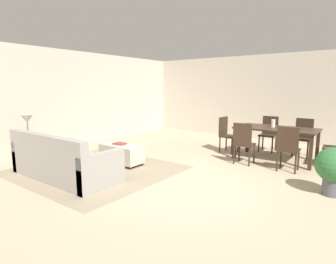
{
  "coord_description": "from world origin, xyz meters",
  "views": [
    {
      "loc": [
        2.52,
        -4.05,
        1.68
      ],
      "look_at": [
        -1.24,
        1.0,
        0.66
      ],
      "focal_mm": 29.7,
      "sensor_mm": 36.0,
      "label": 1
    }
  ],
  "objects_px": {
    "potted_plant": "(334,167)",
    "book_on_ottoman": "(120,144)",
    "side_table": "(29,144)",
    "dining_chair_near_left": "(243,141)",
    "dining_chair_far_right": "(303,135)",
    "couch": "(63,163)",
    "dining_chair_near_right": "(288,146)",
    "vase_centerpiece": "(273,123)",
    "table_lamp": "(27,120)",
    "dining_table": "(276,131)",
    "dining_chair_far_left": "(269,132)",
    "dining_chair_head_west": "(226,133)",
    "ottoman_table": "(121,153)"
  },
  "relations": [
    {
      "from": "dining_chair_near_right",
      "to": "dining_chair_head_west",
      "type": "height_order",
      "value": "same"
    },
    {
      "from": "table_lamp",
      "to": "vase_centerpiece",
      "type": "height_order",
      "value": "table_lamp"
    },
    {
      "from": "dining_chair_near_right",
      "to": "couch",
      "type": "bearing_deg",
      "value": -138.46
    },
    {
      "from": "table_lamp",
      "to": "dining_table",
      "type": "xyz_separation_m",
      "value": [
        4.22,
        3.59,
        -0.31
      ]
    },
    {
      "from": "dining_table",
      "to": "dining_chair_far_left",
      "type": "height_order",
      "value": "dining_chair_far_left"
    },
    {
      "from": "dining_chair_near_left",
      "to": "dining_chair_far_left",
      "type": "xyz_separation_m",
      "value": [
        0.04,
        1.66,
        0.0
      ]
    },
    {
      "from": "dining_chair_far_right",
      "to": "dining_chair_near_right",
      "type": "bearing_deg",
      "value": -88.43
    },
    {
      "from": "dining_chair_far_right",
      "to": "vase_centerpiece",
      "type": "relative_size",
      "value": 5.07
    },
    {
      "from": "side_table",
      "to": "book_on_ottoman",
      "type": "distance_m",
      "value": 1.98
    },
    {
      "from": "side_table",
      "to": "table_lamp",
      "type": "height_order",
      "value": "table_lamp"
    },
    {
      "from": "ottoman_table",
      "to": "potted_plant",
      "type": "xyz_separation_m",
      "value": [
        3.95,
        0.72,
        0.21
      ]
    },
    {
      "from": "couch",
      "to": "dining_chair_near_right",
      "type": "bearing_deg",
      "value": 41.54
    },
    {
      "from": "table_lamp",
      "to": "vase_centerpiece",
      "type": "xyz_separation_m",
      "value": [
        4.14,
        3.62,
        -0.13
      ]
    },
    {
      "from": "dining_chair_near_left",
      "to": "dining_chair_head_west",
      "type": "xyz_separation_m",
      "value": [
        -0.8,
        0.84,
        0.0
      ]
    },
    {
      "from": "dining_chair_near_left",
      "to": "potted_plant",
      "type": "height_order",
      "value": "dining_chair_near_left"
    },
    {
      "from": "ottoman_table",
      "to": "side_table",
      "type": "height_order",
      "value": "side_table"
    },
    {
      "from": "couch",
      "to": "book_on_ottoman",
      "type": "distance_m",
      "value": 1.34
    },
    {
      "from": "dining_chair_far_right",
      "to": "dining_chair_far_left",
      "type": "bearing_deg",
      "value": 177.39
    },
    {
      "from": "dining_chair_near_right",
      "to": "potted_plant",
      "type": "bearing_deg",
      "value": -44.7
    },
    {
      "from": "dining_chair_near_right",
      "to": "dining_chair_head_west",
      "type": "distance_m",
      "value": 1.91
    },
    {
      "from": "dining_chair_near_left",
      "to": "dining_chair_far_right",
      "type": "relative_size",
      "value": 1.0
    },
    {
      "from": "table_lamp",
      "to": "dining_chair_near_right",
      "type": "relative_size",
      "value": 0.57
    },
    {
      "from": "potted_plant",
      "to": "dining_chair_near_left",
      "type": "bearing_deg",
      "value": 154.23
    },
    {
      "from": "vase_centerpiece",
      "to": "dining_table",
      "type": "bearing_deg",
      "value": -21.13
    },
    {
      "from": "table_lamp",
      "to": "potted_plant",
      "type": "relative_size",
      "value": 0.68
    },
    {
      "from": "dining_table",
      "to": "dining_chair_far_left",
      "type": "distance_m",
      "value": 0.97
    },
    {
      "from": "side_table",
      "to": "dining_chair_head_west",
      "type": "relative_size",
      "value": 0.62
    },
    {
      "from": "couch",
      "to": "ottoman_table",
      "type": "xyz_separation_m",
      "value": [
        0.21,
        1.3,
        -0.04
      ]
    },
    {
      "from": "vase_centerpiece",
      "to": "dining_chair_far_right",
      "type": "bearing_deg",
      "value": 57.4
    },
    {
      "from": "dining_chair_head_west",
      "to": "book_on_ottoman",
      "type": "distance_m",
      "value": 2.8
    },
    {
      "from": "dining_chair_near_left",
      "to": "vase_centerpiece",
      "type": "height_order",
      "value": "vase_centerpiece"
    },
    {
      "from": "table_lamp",
      "to": "dining_chair_near_left",
      "type": "relative_size",
      "value": 0.57
    },
    {
      "from": "couch",
      "to": "table_lamp",
      "type": "relative_size",
      "value": 4.28
    },
    {
      "from": "side_table",
      "to": "dining_table",
      "type": "bearing_deg",
      "value": 40.38
    },
    {
      "from": "dining_chair_far_left",
      "to": "book_on_ottoman",
      "type": "relative_size",
      "value": 3.54
    },
    {
      "from": "couch",
      "to": "dining_chair_near_right",
      "type": "distance_m",
      "value": 4.37
    },
    {
      "from": "dining_chair_far_left",
      "to": "potted_plant",
      "type": "bearing_deg",
      "value": -55.15
    },
    {
      "from": "table_lamp",
      "to": "book_on_ottoman",
      "type": "height_order",
      "value": "table_lamp"
    },
    {
      "from": "dining_chair_near_left",
      "to": "dining_chair_far_right",
      "type": "distance_m",
      "value": 1.85
    },
    {
      "from": "potted_plant",
      "to": "book_on_ottoman",
      "type": "bearing_deg",
      "value": -170.1
    },
    {
      "from": "potted_plant",
      "to": "dining_chair_far_right",
      "type": "bearing_deg",
      "value": 110.4
    },
    {
      "from": "couch",
      "to": "book_on_ottoman",
      "type": "relative_size",
      "value": 8.64
    },
    {
      "from": "dining_chair_far_left",
      "to": "vase_centerpiece",
      "type": "xyz_separation_m",
      "value": [
        0.33,
        -0.83,
        0.33
      ]
    },
    {
      "from": "side_table",
      "to": "vase_centerpiece",
      "type": "relative_size",
      "value": 3.15
    },
    {
      "from": "table_lamp",
      "to": "dining_table",
      "type": "bearing_deg",
      "value": 40.38
    },
    {
      "from": "potted_plant",
      "to": "table_lamp",
      "type": "bearing_deg",
      "value": -161.03
    },
    {
      "from": "dining_chair_near_left",
      "to": "dining_chair_head_west",
      "type": "height_order",
      "value": "same"
    },
    {
      "from": "dining_chair_near_left",
      "to": "potted_plant",
      "type": "relative_size",
      "value": 1.2
    },
    {
      "from": "dining_table",
      "to": "book_on_ottoman",
      "type": "relative_size",
      "value": 6.76
    },
    {
      "from": "ottoman_table",
      "to": "dining_chair_near_left",
      "type": "bearing_deg",
      "value": 36.59
    }
  ]
}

